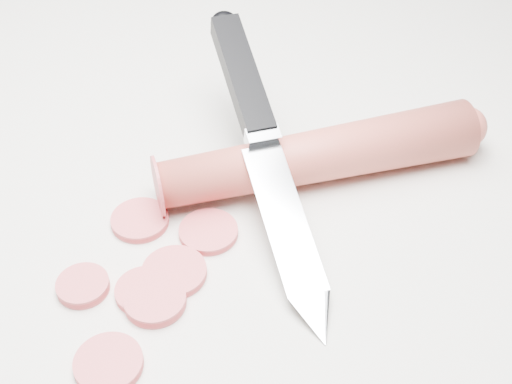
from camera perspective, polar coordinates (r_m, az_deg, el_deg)
The scene contains 10 objects.
ground at distance 0.48m, azimuth -3.54°, elevation -0.17°, with size 2.40×2.40×0.00m, color silver.
carrot at distance 0.48m, azimuth 5.04°, elevation 2.93°, with size 0.04×0.04×0.22m, color #B84236.
carrot_slice_0 at distance 0.44m, azimuth -13.68°, elevation -7.30°, with size 0.03×0.03×0.01m, color #C54349.
carrot_slice_1 at distance 0.42m, azimuth -8.09°, elevation -8.57°, with size 0.04×0.04×0.01m, color #C54349.
carrot_slice_2 at distance 0.47m, azimuth -9.27°, elevation -2.24°, with size 0.04×0.04×0.01m, color #C54349.
carrot_slice_3 at distance 0.43m, azimuth -8.92°, elevation -7.83°, with size 0.03×0.03×0.01m, color #C54349.
carrot_slice_4 at distance 0.43m, azimuth -6.56°, elevation -6.38°, with size 0.04×0.04×0.01m, color #C54349.
carrot_slice_5 at distance 0.46m, azimuth -3.83°, elevation -3.19°, with size 0.04×0.04×0.01m, color #C54349.
carrot_slice_6 at distance 0.40m, azimuth -11.72°, elevation -13.29°, with size 0.04×0.04×0.01m, color #C54349.
kitchen_knife at distance 0.45m, azimuth 1.03°, elevation 3.13°, with size 0.19×0.19×0.08m, color silver, non-canonical shape.
Camera 1 is at (0.20, -0.29, 0.33)m, focal length 50.00 mm.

